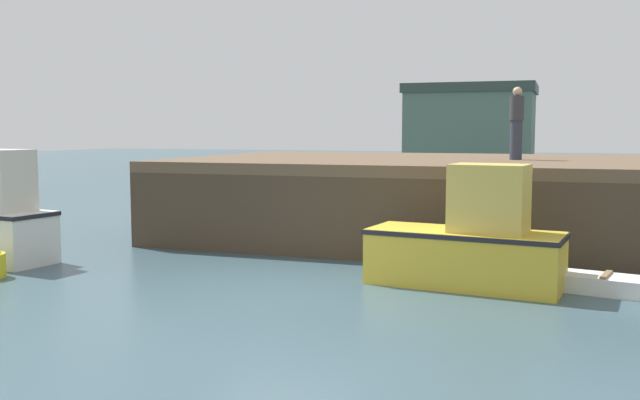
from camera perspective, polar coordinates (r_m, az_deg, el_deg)
ground at (r=11.64m, az=-2.76°, el=-7.89°), size 120.00×160.00×0.10m
pier at (r=17.51m, az=9.00°, el=2.23°), size 12.62×8.31×1.97m
fishing_boat_near_right at (r=12.34m, az=12.02°, el=-3.44°), size 3.45×1.70×2.11m
rowboat at (r=12.61m, az=22.11°, el=-6.34°), size 1.86×1.10×0.33m
dockworker at (r=17.62m, az=15.61°, el=6.00°), size 0.34×0.34×1.74m
warehouse at (r=40.09m, az=12.10°, el=5.42°), size 6.90×5.42×5.18m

